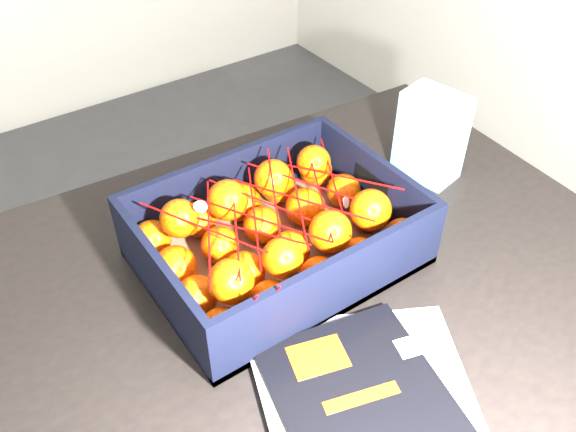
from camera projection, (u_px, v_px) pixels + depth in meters
table at (268, 331)px, 0.97m from camera, size 1.25×0.88×0.75m
magazine_stack at (372, 409)px, 0.74m from camera, size 0.37×0.35×0.02m
produce_crate at (277, 241)px, 0.94m from camera, size 0.41×0.30×0.12m
clementine_heap at (277, 232)px, 0.92m from camera, size 0.39×0.28×0.11m
mesh_net at (276, 211)px, 0.88m from camera, size 0.34×0.27×0.09m
retail_carton at (431, 136)px, 1.08m from camera, size 0.09×0.12×0.17m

